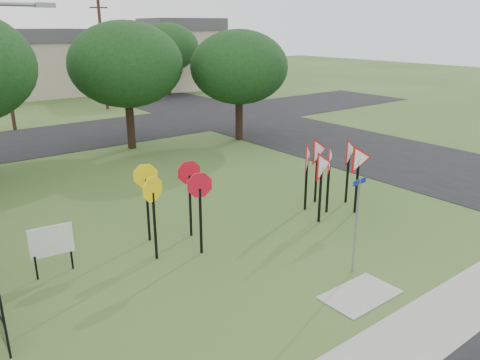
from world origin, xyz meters
The scene contains 17 objects.
ground centered at (0.00, 0.00, 0.00)m, with size 140.00×140.00×0.00m, color #32531F.
sidewalk centered at (0.00, -4.20, 0.01)m, with size 30.00×1.60×0.02m, color gray.
planting_strip centered at (0.00, -5.40, 0.01)m, with size 30.00×0.80×0.02m, color #32531F.
street_right centered at (12.00, 10.00, 0.01)m, with size 8.00×50.00×0.02m, color black.
street_far centered at (0.00, 20.00, 0.01)m, with size 60.00×8.00×0.02m, color black.
curb_pad centered at (0.00, -2.40, 0.01)m, with size 2.00×1.20×0.02m, color gray.
street_name_sign centered at (0.77, -1.51, 1.58)m, with size 0.56×0.07×2.72m.
stop_sign_cluster centered at (-2.33, 2.88, 1.88)m, with size 2.41×2.08×2.55m.
yield_sign_cluster centered at (3.70, 2.04, 1.92)m, with size 3.33×1.87×2.62m.
info_board centered at (-5.78, 3.43, 0.95)m, with size 1.14×0.17×1.43m.
far_pole_a centered at (-2.00, 24.00, 4.60)m, with size 1.40×0.24×9.00m.
far_pole_b centered at (6.00, 28.00, 4.35)m, with size 1.40×0.24×8.50m.
house_mid centered at (4.00, 40.00, 3.15)m, with size 8.40×8.40×6.20m.
house_right centered at (18.00, 36.00, 3.65)m, with size 8.30×8.30×7.20m.
tree_near_mid centered at (2.00, 15.00, 4.54)m, with size 6.00×6.00×6.80m.
tree_near_right centered at (8.00, 13.00, 4.22)m, with size 5.60×5.60×6.33m.
tree_far_right centered at (14.00, 32.00, 4.54)m, with size 6.00×6.00×6.80m.
Camera 1 is at (-8.75, -8.70, 6.51)m, focal length 35.00 mm.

